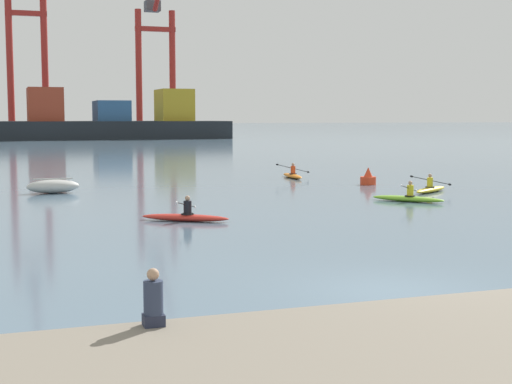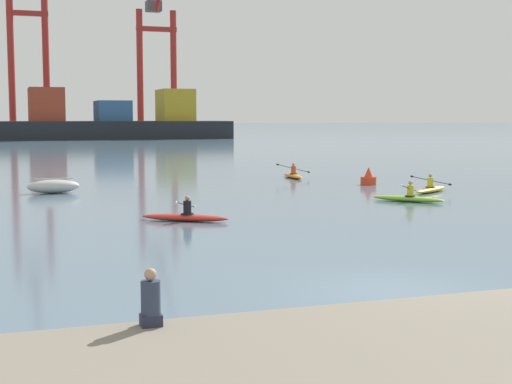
% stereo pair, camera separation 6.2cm
% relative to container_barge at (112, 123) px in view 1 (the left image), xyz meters
% --- Properties ---
extents(ground_plane, '(800.00, 800.00, 0.00)m').
position_rel_container_barge_xyz_m(ground_plane, '(-10.37, -115.84, -2.82)').
color(ground_plane, slate).
extents(container_barge, '(40.02, 11.49, 8.62)m').
position_rel_container_barge_xyz_m(container_barge, '(0.00, 0.00, 0.00)').
color(container_barge, '#1E2328').
rests_on(container_barge, ground).
extents(gantry_crane_west_mid, '(7.22, 17.47, 38.16)m').
position_rel_container_barge_xyz_m(gantry_crane_west_mid, '(-13.16, 11.31, 15.16)').
color(gantry_crane_west_mid, maroon).
rests_on(gantry_crane_west_mid, ground).
extents(gantry_crane_east_mid, '(7.72, 17.37, 33.60)m').
position_rel_container_barge_xyz_m(gantry_crane_east_mid, '(10.37, 12.23, 13.73)').
color(gantry_crane_east_mid, maroon).
rests_on(gantry_crane_east_mid, ground).
extents(capsized_dinghy, '(2.63, 1.16, 0.76)m').
position_rel_container_barge_xyz_m(capsized_dinghy, '(-16.02, -91.25, -2.47)').
color(capsized_dinghy, beige).
rests_on(capsized_dinghy, ground).
extents(channel_buoy, '(0.90, 0.90, 1.00)m').
position_rel_container_barge_xyz_m(channel_buoy, '(1.33, -92.14, -2.46)').
color(channel_buoy, red).
rests_on(channel_buoy, ground).
extents(kayak_lime, '(2.66, 2.98, 0.95)m').
position_rel_container_barge_xyz_m(kayak_lime, '(-0.93, -100.42, -2.65)').
color(kayak_lime, '#7ABC2D').
rests_on(kayak_lime, ground).
extents(kayak_orange, '(2.24, 3.44, 0.95)m').
position_rel_container_barge_xyz_m(kayak_orange, '(-1.03, -86.43, -2.65)').
color(kayak_orange, orange).
rests_on(kayak_orange, ground).
extents(kayak_red, '(3.18, 2.35, 0.95)m').
position_rel_container_barge_xyz_m(kayak_red, '(-12.08, -103.32, -2.65)').
color(kayak_red, red).
rests_on(kayak_red, ground).
extents(kayak_yellow, '(3.13, 2.44, 0.95)m').
position_rel_container_barge_xyz_m(kayak_yellow, '(2.36, -97.04, -2.65)').
color(kayak_yellow, yellow).
rests_on(kayak_yellow, ground).
extents(seated_onlooker, '(0.32, 0.30, 0.90)m').
position_rel_container_barge_xyz_m(seated_onlooker, '(-16.41, -119.16, -1.74)').
color(seated_onlooker, '#23283D').
rests_on(seated_onlooker, stone_quay).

